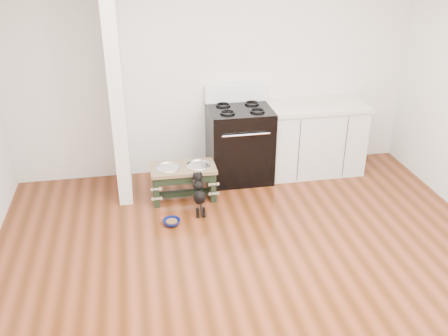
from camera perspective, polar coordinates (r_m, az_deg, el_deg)
ground at (r=4.58m, az=4.42°, el=-13.42°), size 5.00×5.00×0.00m
room_shell at (r=3.77m, az=5.26°, el=5.98°), size 5.00×5.00×5.00m
partition_wall at (r=5.72m, az=-12.27°, el=9.67°), size 0.15×0.80×2.70m
oven_range at (r=6.19m, az=1.78°, el=2.94°), size 0.76×0.69×1.14m
cabinet_run at (r=6.48m, az=10.25°, el=3.38°), size 1.24×0.64×0.91m
dog_feeder at (r=5.78m, az=-4.67°, el=-0.93°), size 0.75×0.40×0.43m
puppy at (r=5.51m, az=-2.88°, el=-2.80°), size 0.13×0.38×0.45m
floor_bowl at (r=5.42m, az=-6.01°, el=-6.18°), size 0.21×0.21×0.06m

